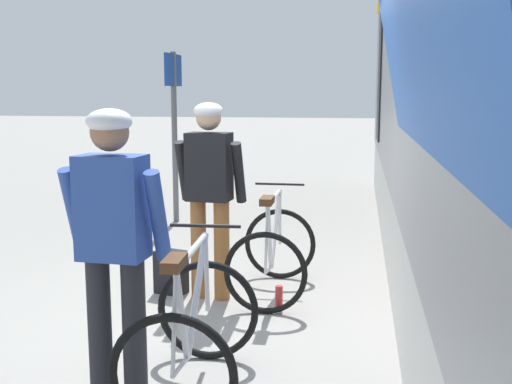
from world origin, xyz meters
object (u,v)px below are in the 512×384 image
at_px(platform_sign_post, 174,108).
at_px(bicycle_near_white, 273,252).
at_px(cyclist_far_in_blue, 114,232).
at_px(water_bottle_near_the_bikes, 279,298).
at_px(backpack_on_platform, 171,272).
at_px(bicycle_far_silver, 192,332).
at_px(cyclist_near_in_dark, 209,183).

bearing_deg(platform_sign_post, bicycle_near_white, -58.89).
bearing_deg(bicycle_near_white, platform_sign_post, 121.11).
height_order(cyclist_far_in_blue, platform_sign_post, platform_sign_post).
xyz_separation_m(bicycle_near_white, platform_sign_post, (-1.83, 3.04, 1.22)).
bearing_deg(water_bottle_near_the_bikes, bicycle_near_white, 105.07).
height_order(cyclist_far_in_blue, bicycle_near_white, cyclist_far_in_blue).
relative_size(cyclist_far_in_blue, bicycle_near_white, 1.64).
relative_size(cyclist_far_in_blue, backpack_on_platform, 4.40).
relative_size(cyclist_far_in_blue, platform_sign_post, 0.73).
height_order(bicycle_near_white, water_bottle_near_the_bikes, bicycle_near_white).
bearing_deg(platform_sign_post, bicycle_far_silver, -72.23).
bearing_deg(backpack_on_platform, water_bottle_near_the_bikes, 1.63).
bearing_deg(bicycle_near_white, cyclist_far_in_blue, -106.40).
bearing_deg(water_bottle_near_the_bikes, bicycle_far_silver, -101.96).
height_order(cyclist_near_in_dark, platform_sign_post, platform_sign_post).
height_order(cyclist_near_in_dark, water_bottle_near_the_bikes, cyclist_near_in_dark).
bearing_deg(cyclist_far_in_blue, bicycle_near_white, 73.60).
xyz_separation_m(bicycle_near_white, backpack_on_platform, (-0.94, -0.09, -0.20)).
bearing_deg(cyclist_far_in_blue, platform_sign_post, 103.01).
xyz_separation_m(cyclist_near_in_dark, cyclist_far_in_blue, (-0.08, -1.98, 0.00)).
distance_m(cyclist_far_in_blue, platform_sign_post, 5.35).
height_order(cyclist_near_in_dark, bicycle_near_white, cyclist_near_in_dark).
xyz_separation_m(bicycle_near_white, bicycle_far_silver, (-0.23, -1.97, 0.00)).
relative_size(water_bottle_near_the_bikes, platform_sign_post, 0.09).
xyz_separation_m(cyclist_near_in_dark, bicycle_near_white, (0.55, 0.17, -0.65)).
height_order(bicycle_far_silver, platform_sign_post, platform_sign_post).
bearing_deg(backpack_on_platform, cyclist_far_in_blue, -63.85).
height_order(bicycle_near_white, bicycle_far_silver, same).
height_order(bicycle_near_white, platform_sign_post, platform_sign_post).
distance_m(bicycle_far_silver, platform_sign_post, 5.40).
height_order(backpack_on_platform, platform_sign_post, platform_sign_post).
bearing_deg(water_bottle_near_the_bikes, cyclist_far_in_blue, -112.82).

